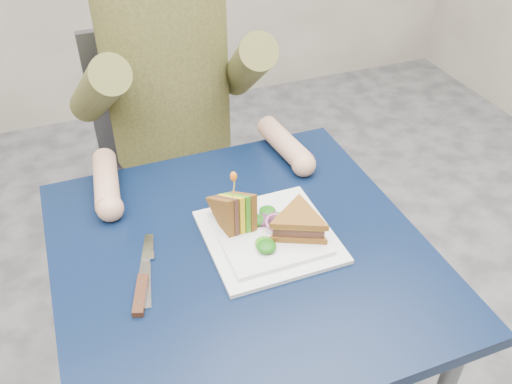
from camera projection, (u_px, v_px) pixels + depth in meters
name	position (u px, v px, depth m)	size (l,w,h in m)	color
table	(242.00, 277.00, 1.16)	(0.75, 0.75, 0.73)	black
chair	(170.00, 153.00, 1.73)	(0.42, 0.40, 0.93)	#47474C
diner	(167.00, 57.00, 1.42)	(0.54, 0.59, 0.74)	brown
plate	(269.00, 235.00, 1.13)	(0.26, 0.26, 0.02)	white
sandwich_flat	(299.00, 223.00, 1.11)	(0.18, 0.18, 0.05)	brown
sandwich_upright	(235.00, 212.00, 1.12)	(0.09, 0.14, 0.14)	brown
fork	(148.00, 274.00, 1.05)	(0.05, 0.18, 0.01)	silver
knife	(142.00, 287.00, 1.02)	(0.08, 0.22, 0.02)	silver
toothpick	(234.00, 188.00, 1.08)	(0.00, 0.00, 0.06)	tan
toothpick_frill	(234.00, 177.00, 1.07)	(0.01, 0.01, 0.02)	orange
lettuce_spill	(270.00, 224.00, 1.13)	(0.15, 0.13, 0.02)	#337A14
onion_ring	(275.00, 223.00, 1.13)	(0.04, 0.04, 0.01)	#9E4C7A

